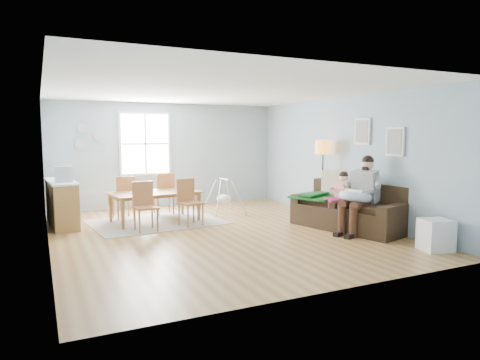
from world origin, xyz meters
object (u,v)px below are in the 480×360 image
chair_sw (144,203)px  counter (62,203)px  father (361,192)px  chair_nw (124,195)px  storage_cube (435,235)px  dining_table (156,207)px  baby_swing (224,198)px  chair_se (188,199)px  monitor (63,174)px  chair_ne (165,191)px  sofa (350,213)px  floor_lamp (323,154)px  toddler (340,190)px

chair_sw → counter: 1.89m
father → chair_sw: father is taller
father → chair_nw: bearing=139.9°
storage_cube → dining_table: dining_table is taller
chair_sw → baby_swing: size_ratio=1.10×
dining_table → counter: counter is taller
chair_sw → baby_swing: bearing=25.5°
storage_cube → chair_sw: 5.27m
chair_se → monitor: bearing=161.6°
storage_cube → chair_ne: chair_ne is taller
dining_table → baby_swing: bearing=3.0°
chair_sw → chair_ne: size_ratio=0.97×
chair_sw → baby_swing: 2.37m
sofa → floor_lamp: (0.18, 1.19, 1.13)m
chair_ne → baby_swing: 1.41m
toddler → monitor: monitor is taller
toddler → counter: toddler is taller
toddler → storage_cube: (0.31, -2.07, -0.51)m
chair_se → baby_swing: bearing=37.4°
chair_ne → chair_nw: bearing=-173.7°
father → chair_ne: father is taller
chair_nw → chair_ne: bearing=6.3°
storage_cube → dining_table: (-3.55, 4.20, 0.07)m
dining_table → monitor: monitor is taller
baby_swing → chair_se: bearing=-142.6°
chair_nw → monitor: monitor is taller
chair_sw → chair_ne: (0.79, 1.41, 0.02)m
counter → sofa: bearing=-28.3°
father → floor_lamp: size_ratio=0.84×
sofa → dining_table: 4.08m
toddler → floor_lamp: floor_lamp is taller
floor_lamp → dining_table: 3.88m
storage_cube → chair_ne: bearing=122.8°
chair_se → counter: chair_se is taller
monitor → floor_lamp: bearing=-13.6°
father → chair_nw: father is taller
toddler → baby_swing: size_ratio=1.05×
storage_cube → toddler: bearing=98.6°
father → baby_swing: bearing=118.1°
baby_swing → chair_nw: bearing=172.7°
monitor → storage_cube: bearing=-39.2°
toddler → baby_swing: bearing=121.6°
floor_lamp → sofa: bearing=-98.4°
floor_lamp → chair_nw: bearing=157.2°
storage_cube → chair_sw: (-3.94, 3.49, 0.29)m
chair_nw → monitor: bearing=-161.5°
floor_lamp → chair_sw: (-3.94, 0.41, -0.91)m
storage_cube → counter: 7.15m
father → dining_table: size_ratio=0.79×
floor_lamp → chair_ne: 3.75m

